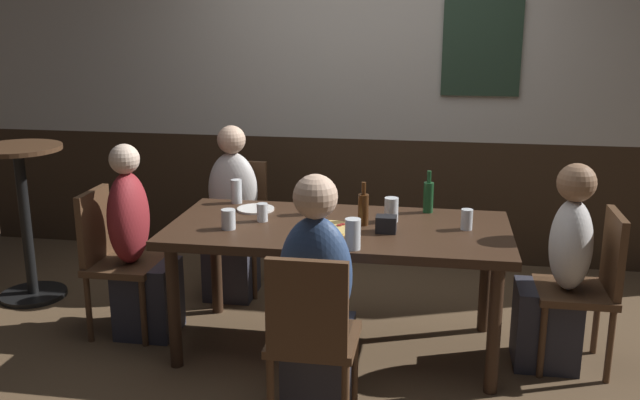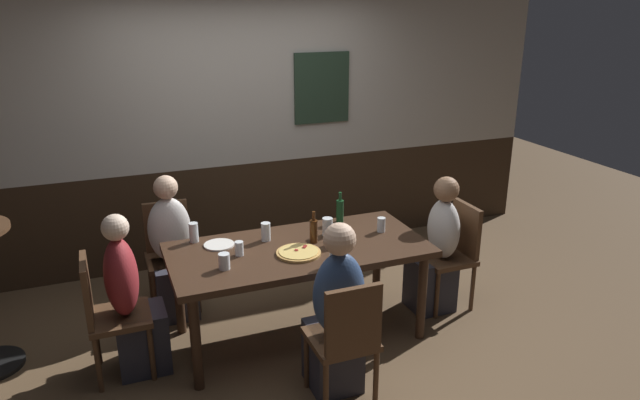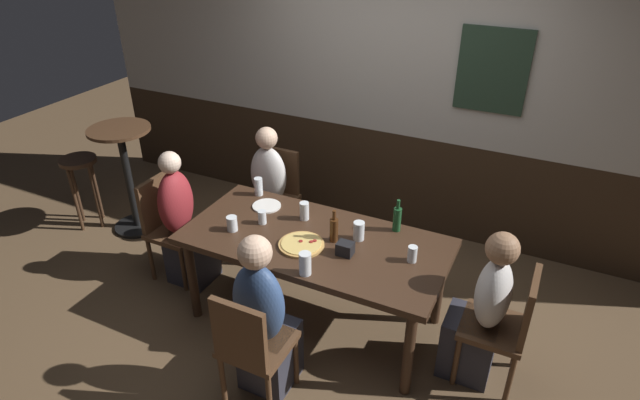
# 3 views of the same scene
# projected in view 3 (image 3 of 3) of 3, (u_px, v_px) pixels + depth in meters

# --- Properties ---
(ground_plane) EXTENTS (12.00, 12.00, 0.00)m
(ground_plane) POSITION_uv_depth(u_px,v_px,m) (315.00, 318.00, 4.09)
(ground_plane) COLOR brown
(wall_back) EXTENTS (6.40, 0.13, 2.60)m
(wall_back) POSITION_uv_depth(u_px,v_px,m) (397.00, 95.00, 4.73)
(wall_back) COLOR #332316
(wall_back) RESTS_ON ground_plane
(dining_table) EXTENTS (1.89, 0.90, 0.74)m
(dining_table) POSITION_uv_depth(u_px,v_px,m) (315.00, 247.00, 3.76)
(dining_table) COLOR #382316
(dining_table) RESTS_ON ground_plane
(chair_head_east) EXTENTS (0.40, 0.40, 0.88)m
(chair_head_east) POSITION_uv_depth(u_px,v_px,m) (507.00, 323.00, 3.33)
(chair_head_east) COLOR #513521
(chair_head_east) RESTS_ON ground_plane
(chair_head_west) EXTENTS (0.40, 0.40, 0.88)m
(chair_head_west) POSITION_uv_depth(u_px,v_px,m) (168.00, 223.00, 4.36)
(chair_head_west) COLOR #513521
(chair_head_west) RESTS_ON ground_plane
(chair_mid_near) EXTENTS (0.40, 0.40, 0.88)m
(chair_mid_near) POSITION_uv_depth(u_px,v_px,m) (251.00, 344.00, 3.17)
(chair_mid_near) COLOR #513521
(chair_mid_near) RESTS_ON ground_plane
(chair_left_far) EXTENTS (0.40, 0.40, 0.88)m
(chair_left_far) POSITION_uv_depth(u_px,v_px,m) (276.00, 191.00, 4.84)
(chair_left_far) COLOR #513521
(chair_left_far) RESTS_ON ground_plane
(person_head_east) EXTENTS (0.37, 0.34, 1.14)m
(person_head_east) POSITION_uv_depth(u_px,v_px,m) (480.00, 317.00, 3.40)
(person_head_east) COLOR #2D2D38
(person_head_east) RESTS_ON ground_plane
(person_head_west) EXTENTS (0.37, 0.34, 1.16)m
(person_head_west) POSITION_uv_depth(u_px,v_px,m) (184.00, 228.00, 4.31)
(person_head_west) COLOR #2D2D38
(person_head_west) RESTS_ON ground_plane
(person_mid_near) EXTENTS (0.34, 0.37, 1.20)m
(person_mid_near) POSITION_uv_depth(u_px,v_px,m) (264.00, 326.00, 3.29)
(person_mid_near) COLOR #2D2D38
(person_mid_near) RESTS_ON ground_plane
(person_left_far) EXTENTS (0.34, 0.37, 1.17)m
(person_left_far) POSITION_uv_depth(u_px,v_px,m) (267.00, 200.00, 4.71)
(person_left_far) COLOR #2D2D38
(person_left_far) RESTS_ON ground_plane
(pizza) EXTENTS (0.32, 0.32, 0.03)m
(pizza) POSITION_uv_depth(u_px,v_px,m) (301.00, 244.00, 3.64)
(pizza) COLOR tan
(pizza) RESTS_ON dining_table
(pint_glass_amber) EXTENTS (0.08, 0.08, 0.16)m
(pint_glass_amber) POSITION_uv_depth(u_px,v_px,m) (305.00, 265.00, 3.34)
(pint_glass_amber) COLOR silver
(pint_glass_amber) RESTS_ON dining_table
(pint_glass_stout) EXTENTS (0.06, 0.06, 0.11)m
(pint_glass_stout) POSITION_uv_depth(u_px,v_px,m) (412.00, 255.00, 3.47)
(pint_glass_stout) COLOR silver
(pint_glass_stout) RESTS_ON dining_table
(tumbler_short) EXTENTS (0.07, 0.07, 0.14)m
(tumbler_short) POSITION_uv_depth(u_px,v_px,m) (304.00, 212.00, 3.93)
(tumbler_short) COLOR silver
(tumbler_short) RESTS_ON dining_table
(beer_glass_half) EXTENTS (0.08, 0.08, 0.14)m
(beer_glass_half) POSITION_uv_depth(u_px,v_px,m) (359.00, 232.00, 3.69)
(beer_glass_half) COLOR silver
(beer_glass_half) RESTS_ON dining_table
(tumbler_water) EXTENTS (0.06, 0.06, 0.10)m
(tumbler_water) POSITION_uv_depth(u_px,v_px,m) (262.00, 218.00, 3.88)
(tumbler_water) COLOR silver
(tumbler_water) RESTS_ON dining_table
(pint_glass_pale) EXTENTS (0.08, 0.08, 0.11)m
(pint_glass_pale) POSITION_uv_depth(u_px,v_px,m) (232.00, 224.00, 3.80)
(pint_glass_pale) COLOR silver
(pint_glass_pale) RESTS_ON dining_table
(beer_glass_tall) EXTENTS (0.07, 0.07, 0.15)m
(beer_glass_tall) POSITION_uv_depth(u_px,v_px,m) (259.00, 187.00, 4.25)
(beer_glass_tall) COLOR silver
(beer_glass_tall) RESTS_ON dining_table
(beer_bottle_green) EXTENTS (0.06, 0.06, 0.25)m
(beer_bottle_green) POSITION_uv_depth(u_px,v_px,m) (397.00, 219.00, 3.77)
(beer_bottle_green) COLOR #194723
(beer_bottle_green) RESTS_ON dining_table
(beer_bottle_brown) EXTENTS (0.06, 0.06, 0.25)m
(beer_bottle_brown) POSITION_uv_depth(u_px,v_px,m) (334.00, 229.00, 3.65)
(beer_bottle_brown) COLOR #42230F
(beer_bottle_brown) RESTS_ON dining_table
(plate_white_large) EXTENTS (0.22, 0.22, 0.01)m
(plate_white_large) POSITION_uv_depth(u_px,v_px,m) (267.00, 206.00, 4.11)
(plate_white_large) COLOR white
(plate_white_large) RESTS_ON dining_table
(condiment_caddy) EXTENTS (0.11, 0.09, 0.09)m
(condiment_caddy) POSITION_uv_depth(u_px,v_px,m) (345.00, 249.00, 3.54)
(condiment_caddy) COLOR black
(condiment_caddy) RESTS_ON dining_table
(side_bar_table) EXTENTS (0.56, 0.56, 1.05)m
(side_bar_table) POSITION_uv_depth(u_px,v_px,m) (127.00, 171.00, 4.93)
(side_bar_table) COLOR black
(side_bar_table) RESTS_ON ground_plane
(bar_stool) EXTENTS (0.34, 0.34, 0.72)m
(bar_stool) POSITION_uv_depth(u_px,v_px,m) (81.00, 173.00, 5.01)
(bar_stool) COLOR #422B1C
(bar_stool) RESTS_ON ground_plane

